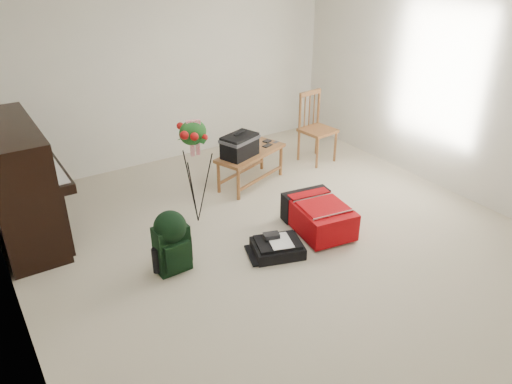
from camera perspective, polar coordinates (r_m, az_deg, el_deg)
floor at (r=5.25m, az=3.10°, el=-5.97°), size 5.00×5.50×0.01m
wall_back at (r=7.00m, az=-10.19°, el=13.44°), size 5.00×0.04×2.50m
wall_right at (r=6.42m, az=22.20°, el=10.63°), size 0.04×5.50×2.50m
piano at (r=5.64m, az=-25.45°, el=0.62°), size 0.71×1.50×1.25m
bench at (r=6.22m, az=-1.74°, el=5.20°), size 1.07×0.71×0.76m
dining_chair at (r=7.07m, az=6.91°, el=7.25°), size 0.47×0.47×0.98m
red_suitcase at (r=5.48m, az=6.82°, el=-2.48°), size 0.63×0.85×0.33m
black_duffel at (r=5.07m, az=2.45°, el=-6.30°), size 0.59×0.52×0.21m
green_backpack at (r=4.75m, az=-9.65°, el=-5.32°), size 0.33×0.31×0.63m
flower_stand at (r=5.41m, az=-6.95°, el=2.20°), size 0.48×0.48×1.23m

